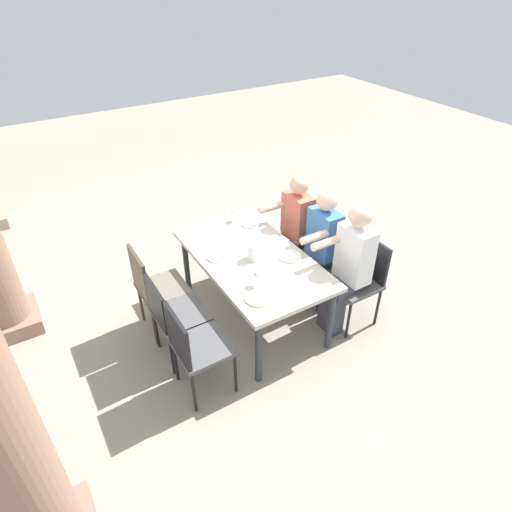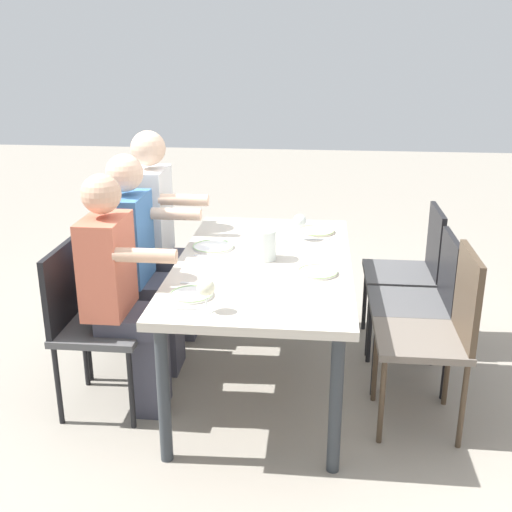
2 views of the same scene
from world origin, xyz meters
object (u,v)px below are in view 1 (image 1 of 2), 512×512
(diner_man_white, at_px, (348,265))
(wine_glass_0, at_px, (258,274))
(plate_1, at_px, (290,256))
(chair_east_south, at_px, (305,236))
(chair_west_north, at_px, (194,345))
(wine_glass_3, at_px, (235,212))
(chair_east_north, at_px, (154,285))
(diner_guest_third, at_px, (318,245))
(plate_0, at_px, (258,298))
(chair_mid_south, at_px, (330,255))
(plate_2, at_px, (217,257))
(water_pitcher, at_px, (254,252))
(chair_mid_north, at_px, (172,313))
(chair_west_south, at_px, (360,276))
(dining_table, at_px, (252,263))
(plate_3, at_px, (251,224))
(diner_woman_green, at_px, (292,228))

(diner_man_white, bearing_deg, wine_glass_0, 78.88)
(plate_1, bearing_deg, chair_east_south, -48.40)
(chair_west_north, bearing_deg, wine_glass_3, -40.74)
(chair_east_north, distance_m, diner_man_white, 1.84)
(chair_west_north, distance_m, plate_1, 1.27)
(chair_west_north, height_order, diner_guest_third, diner_guest_third)
(plate_0, bearing_deg, chair_mid_south, -68.86)
(chair_mid_south, height_order, plate_2, chair_mid_south)
(plate_0, height_order, water_pitcher, water_pitcher)
(diner_man_white, xyz_separation_m, water_pitcher, (0.53, 0.71, 0.09))
(chair_mid_north, distance_m, diner_man_white, 1.66)
(wine_glass_3, bearing_deg, chair_east_north, 108.25)
(chair_west_south, height_order, plate_0, chair_west_south)
(dining_table, height_order, plate_3, plate_3)
(chair_mid_south, height_order, water_pitcher, water_pitcher)
(diner_guest_third, bearing_deg, chair_east_north, 74.75)
(chair_west_north, distance_m, water_pitcher, 1.07)
(diner_woman_green, bearing_deg, plate_0, 132.42)
(plate_2, bearing_deg, chair_east_south, -82.25)
(chair_west_north, relative_size, chair_mid_north, 1.03)
(chair_mid_north, xyz_separation_m, water_pitcher, (0.07, -0.88, 0.29))
(chair_mid_north, bearing_deg, diner_woman_green, -74.52)
(dining_table, xyz_separation_m, chair_mid_south, (-0.11, -0.89, -0.16))
(diner_guest_third, relative_size, plate_0, 5.72)
(chair_west_south, distance_m, plate_3, 1.26)
(chair_east_south, distance_m, wine_glass_0, 1.33)
(chair_mid_south, bearing_deg, chair_east_south, -0.08)
(plate_2, bearing_deg, water_pitcher, -124.60)
(plate_1, bearing_deg, chair_east_north, 66.80)
(chair_west_south, relative_size, diner_guest_third, 0.70)
(chair_east_north, height_order, plate_0, chair_east_north)
(chair_mid_north, xyz_separation_m, diner_man_white, (-0.46, -1.59, 0.20))
(chair_west_south, height_order, chair_mid_south, chair_west_south)
(wine_glass_0, bearing_deg, chair_west_south, -99.38)
(chair_mid_south, height_order, wine_glass_3, wine_glass_3)
(plate_0, relative_size, water_pitcher, 1.37)
(plate_2, distance_m, plate_3, 0.68)
(plate_0, xyz_separation_m, plate_1, (0.37, -0.59, -0.00))
(diner_guest_third, xyz_separation_m, plate_1, (-0.08, 0.40, 0.06))
(chair_mid_north, height_order, plate_3, chair_mid_north)
(wine_glass_0, bearing_deg, chair_east_south, -55.95)
(diner_woman_green, xyz_separation_m, plate_1, (-0.52, 0.38, 0.07))
(chair_east_north, relative_size, diner_man_white, 0.69)
(plate_2, distance_m, water_pitcher, 0.36)
(wine_glass_0, bearing_deg, dining_table, -24.36)
(chair_east_north, bearing_deg, plate_0, -145.27)
(chair_mid_north, bearing_deg, plate_0, -126.60)
(plate_0, distance_m, plate_2, 0.72)
(plate_3, bearing_deg, wine_glass_0, 152.79)
(chair_west_north, bearing_deg, chair_mid_south, -75.40)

